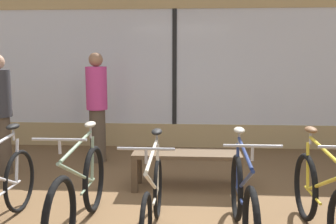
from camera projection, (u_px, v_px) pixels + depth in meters
The scene contains 8 objects.
shop_back_wall at pixel (175, 61), 7.01m from camera, with size 12.00×0.08×3.20m.
bicycle_center_left at pixel (80, 193), 3.65m from camera, with size 0.46×1.81×1.05m.
bicycle_center at pixel (153, 200), 3.52m from camera, with size 0.46×1.67×1.00m.
bicycle_center_right at pixel (243, 202), 3.47m from camera, with size 0.46×1.69×1.03m.
bicycle_right at pixel (322, 202), 3.44m from camera, with size 0.46×1.77×1.04m.
display_bench at pixel (187, 159), 4.87m from camera, with size 1.40×0.44×0.49m.
customer_near_rack at pixel (97, 105), 6.09m from camera, with size 0.46×0.46×1.79m.
customer_by_window at pixel (0, 112), 5.43m from camera, with size 0.45×0.45×1.76m.
Camera 1 is at (0.34, -3.56, 1.70)m, focal length 40.00 mm.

